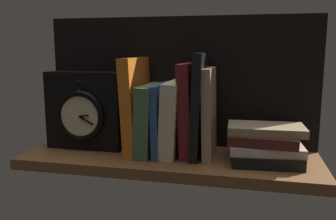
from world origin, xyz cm
name	(u,v)px	position (x,y,z in cm)	size (l,w,h in cm)	color
ground_plane	(169,160)	(0.00, 0.00, -1.25)	(72.07, 23.67, 2.50)	brown
back_panel	(179,82)	(0.00, 11.24, 17.10)	(72.07, 1.20, 34.20)	black
book_orange_pandolfini	(137,105)	(-9.00, 2.23, 11.84)	(2.85, 16.73, 23.68)	orange
book_green_romantic	(150,119)	(-5.41, 2.23, 8.51)	(3.74, 16.81, 17.02)	#476B44
book_blue_modern	(162,118)	(-2.40, 2.23, 8.68)	(1.67, 16.28, 17.37)	#2D4C8E
book_cream_twain	(174,118)	(0.64, 2.23, 8.94)	(3.81, 15.86, 17.89)	beige
book_maroon_dawkins	(188,109)	(4.26, 2.23, 11.22)	(2.85, 13.81, 22.43)	maroon
book_black_skeptic	(200,105)	(7.00, 2.23, 12.44)	(2.02, 15.64, 24.89)	black
book_tan_shortstories	(209,112)	(9.37, 2.23, 10.70)	(2.13, 13.45, 21.39)	tan
framed_clock	(85,111)	(-22.93, 1.63, 9.89)	(20.01, 7.18, 20.01)	black
book_stack_side	(265,144)	(22.51, 0.14, 4.20)	(17.43, 14.38, 8.68)	black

